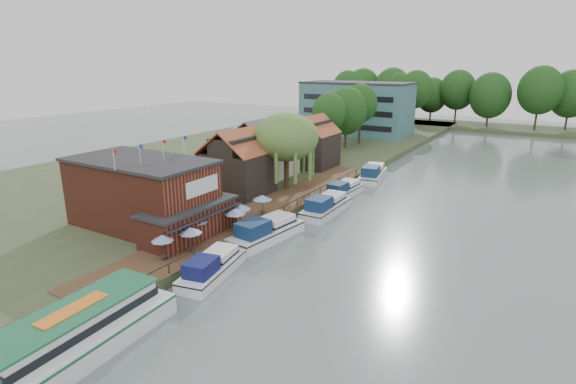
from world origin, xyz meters
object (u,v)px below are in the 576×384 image
Objects in this scene: cottage_b at (262,148)px; cruiser_1 at (266,228)px; willow at (286,152)px; cruiser_0 at (212,264)px; swan at (166,309)px; cruiser_2 at (326,204)px; umbrella_2 at (198,229)px; cruiser_3 at (344,188)px; umbrella_4 at (240,215)px; cottage_c at (313,141)px; umbrella_5 at (262,205)px; umbrella_1 at (191,240)px; pub at (156,196)px; cottage_a at (237,162)px; cruiser_4 at (373,172)px; umbrella_3 at (235,220)px; hotel_block at (356,108)px; umbrella_0 at (163,248)px; tour_boat at (65,338)px.

cruiser_1 is (14.02, -19.63, -3.95)m from cottage_b.
cruiser_0 is (7.07, -23.83, -5.08)m from willow.
cruiser_2 is at bearing 89.79° from swan.
umbrella_2 is at bearing 131.90° from cruiser_0.
swan is (1.21, -34.25, -0.89)m from cruiser_3.
umbrella_4 is 0.25× the size of cruiser_0.
cottage_b is 1.13× the size of cottage_c.
cottage_b is 4.04× the size of umbrella_5.
umbrella_1 is at bearing -68.01° from cottage_b.
cruiser_0 is (10.57, -3.83, -3.52)m from pub.
cottage_a is 22.48m from cruiser_0.
cottage_b is 32.57m from cruiser_0.
umbrella_3 is at bearing -106.11° from cruiser_4.
cottage_b is at bearing 124.64° from umbrella_5.
cottage_c is at bearing 104.51° from swan.
umbrella_3 is 5.47m from umbrella_5.
hotel_block is (-8.00, 71.00, 2.50)m from pub.
umbrella_0 is 14.45m from umbrella_5.
pub is 8.87m from umbrella_4.
cruiser_0 is (11.57, -18.83, -4.12)m from cottage_a.
umbrella_3 is 0.99× the size of umbrella_4.
hotel_block is 58.47m from cruiser_2.
cottage_a reaches higher than umbrella_4.
willow is at bearing -77.29° from hotel_block.
cruiser_1 is at bearing -101.28° from cruiser_4.
cruiser_3 is 34.29m from swan.
umbrella_1 is 11.83m from umbrella_5.
tour_boat is at bearing -82.34° from umbrella_5.
umbrella_2 is (-0.57, 5.05, 0.00)m from umbrella_0.
pub is 2.08× the size of cottage_b.
umbrella_5 is 0.25× the size of cruiser_0.
swan is (11.40, -44.06, -5.03)m from cottage_c.
hotel_block is 2.44× the size of willow.
umbrella_0 is 4.57m from cruiser_0.
pub is at bearing -126.33° from cruiser_2.
umbrella_0 reaches higher than cruiser_0.
umbrella_0 is 0.25× the size of cruiser_0.
umbrella_0 is 22.17m from cruiser_2.
umbrella_2 and umbrella_4 have the same top height.
pub is at bearing -80.91° from cottage_b.
cottage_c is 19.32× the size of swan.
umbrella_2 is 0.23× the size of cruiser_2.
umbrella_3 is at bearing 95.06° from tour_boat.
cruiser_1 is (11.02, -9.63, -3.95)m from cottage_a.
umbrella_1 is 19.46m from cruiser_2.
hotel_block is at bearing 108.64° from cruiser_2.
swan is at bearing -41.41° from pub.
cottage_a is 0.82× the size of willow.
umbrella_3 reaches higher than cruiser_3.
umbrella_3 is 0.23× the size of cruiser_4.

